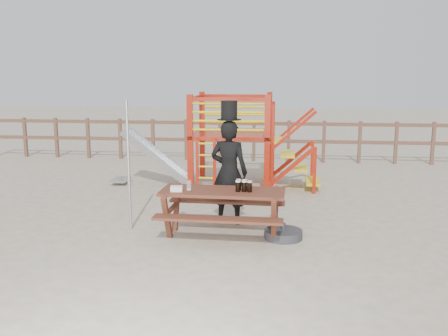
% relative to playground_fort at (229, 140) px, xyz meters
% --- Properties ---
extents(ground, '(60.00, 60.00, 0.00)m').
position_rel_playground_fort_xyz_m(ground, '(-0.12, -3.58, -1.07)').
color(ground, '#C2B397').
rests_on(ground, ground).
extents(back_fence, '(15.09, 0.09, 1.20)m').
position_rel_playground_fort_xyz_m(back_fence, '(-0.12, 3.42, -0.34)').
color(back_fence, brown).
rests_on(back_fence, ground).
extents(playground_fort, '(4.71, 1.84, 2.10)m').
position_rel_playground_fort_xyz_m(playground_fort, '(0.00, 0.00, 0.00)').
color(playground_fort, '#AA1D0B').
rests_on(playground_fort, ground).
extents(picnic_table, '(1.95, 1.37, 0.74)m').
position_rel_playground_fort_xyz_m(picnic_table, '(0.27, -3.47, -0.60)').
color(picnic_table, brown).
rests_on(picnic_table, ground).
extents(man_with_hat, '(0.72, 0.55, 2.08)m').
position_rel_playground_fort_xyz_m(man_with_hat, '(0.29, -2.73, -0.14)').
color(man_with_hat, black).
rests_on(man_with_hat, ground).
extents(metal_pole, '(0.05, 0.05, 2.12)m').
position_rel_playground_fort_xyz_m(metal_pole, '(-1.27, -3.30, -0.01)').
color(metal_pole, '#B2B2B7').
rests_on(metal_pole, ground).
extents(parasol_base, '(0.59, 0.59, 0.25)m').
position_rel_playground_fort_xyz_m(parasol_base, '(1.22, -3.48, -1.00)').
color(parasol_base, '#323236').
rests_on(parasol_base, ground).
extents(paper_bag, '(0.20, 0.16, 0.08)m').
position_rel_playground_fort_xyz_m(paper_bag, '(-0.43, -3.61, -0.29)').
color(paper_bag, white).
rests_on(paper_bag, picnic_table).
extents(stout_pints, '(0.26, 0.18, 0.17)m').
position_rel_playground_fort_xyz_m(stout_pints, '(0.59, -3.49, -0.24)').
color(stout_pints, black).
rests_on(stout_pints, picnic_table).
extents(empty_glasses, '(0.08, 0.08, 0.15)m').
position_rel_playground_fort_xyz_m(empty_glasses, '(-0.25, -3.51, -0.26)').
color(empty_glasses, silver).
rests_on(empty_glasses, picnic_table).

